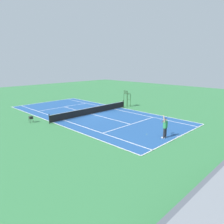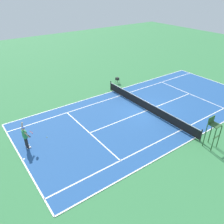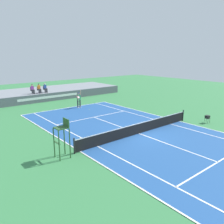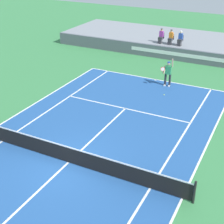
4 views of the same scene
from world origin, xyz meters
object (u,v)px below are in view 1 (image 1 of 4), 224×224
object	(u,v)px
tennis_ball	(147,134)
umpire_chair	(127,96)
tennis_player	(165,127)
ball_hopper	(31,117)

from	to	relation	value
tennis_ball	umpire_chair	distance (m)	12.60
umpire_chair	tennis_player	bearing A→B (deg)	54.83
tennis_ball	ball_hopper	xyz separation A→B (m)	(5.65, -11.29, 0.54)
tennis_ball	ball_hopper	distance (m)	12.64
tennis_player	tennis_ball	xyz separation A→B (m)	(0.35, -1.64, -0.96)
umpire_chair	ball_hopper	bearing A→B (deg)	-7.50
tennis_player	ball_hopper	size ratio (longest dim) A/B	2.98
tennis_player	ball_hopper	bearing A→B (deg)	-65.09
tennis_player	umpire_chair	bearing A→B (deg)	-125.17
tennis_ball	umpire_chair	world-z (taller)	umpire_chair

